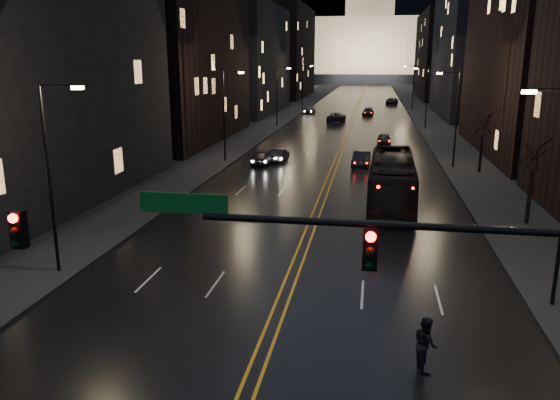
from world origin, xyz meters
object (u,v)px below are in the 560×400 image
at_px(oncoming_car_b, 279,155).
at_px(pedestrian_b, 426,344).
at_px(bus, 392,180).
at_px(receding_car_a, 361,159).
at_px(oncoming_car_a, 263,157).
at_px(traffic_signal, 476,276).

bearing_deg(oncoming_car_b, pedestrian_b, 109.29).
xyz_separation_m(bus, receding_car_a, (-2.42, 13.84, -1.04)).
distance_m(bus, pedestrian_b, 21.37).
distance_m(oncoming_car_a, pedestrian_b, 36.73).
height_order(oncoming_car_b, pedestrian_b, pedestrian_b).
distance_m(bus, receding_car_a, 14.09).
bearing_deg(bus, receding_car_a, 101.31).
distance_m(traffic_signal, pedestrian_b, 6.08).
xyz_separation_m(oncoming_car_b, receding_car_a, (8.20, -1.26, 0.06)).
height_order(bus, oncoming_car_a, bus).
distance_m(oncoming_car_b, receding_car_a, 8.30).
xyz_separation_m(receding_car_a, pedestrian_b, (2.93, -35.19, 0.20)).
relative_size(receding_car_a, pedestrian_b, 2.37).
xyz_separation_m(bus, oncoming_car_a, (-11.81, 13.25, -1.03)).
height_order(oncoming_car_a, receding_car_a, oncoming_car_a).
distance_m(oncoming_car_b, pedestrian_b, 38.11).
distance_m(traffic_signal, receding_car_a, 39.97).
distance_m(traffic_signal, bus, 25.97).
bearing_deg(traffic_signal, bus, 92.21).
height_order(bus, receding_car_a, bus).
bearing_deg(pedestrian_b, oncoming_car_a, 5.04).
bearing_deg(receding_car_a, bus, -76.74).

